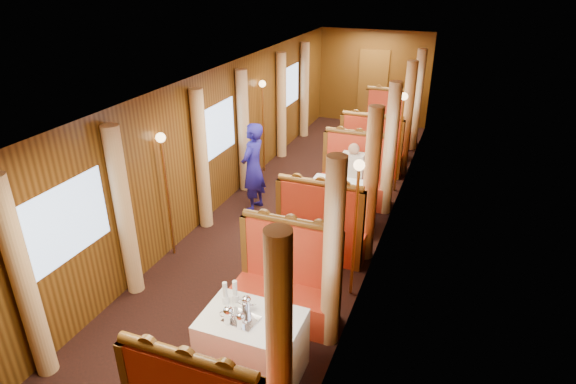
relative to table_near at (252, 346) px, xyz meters
The scene contains 47 objects.
floor 3.60m from the table_near, 102.09° to the left, with size 3.00×12.00×0.01m, color black, non-canonical shape.
ceiling 4.16m from the table_near, 102.09° to the left, with size 3.00×12.00×0.01m, color silver, non-canonical shape.
wall_far 9.57m from the table_near, 94.51° to the left, with size 3.00×2.50×0.01m, color brown, non-canonical shape.
wall_left 4.25m from the table_near, 122.74° to the left, with size 12.00×2.50×0.01m, color brown, non-canonical shape.
wall_right 3.68m from the table_near, 77.91° to the left, with size 12.00×2.50×0.01m, color brown, non-canonical shape.
doorway_far 9.52m from the table_near, 94.53° to the left, with size 0.80×0.04×2.00m, color brown.
table_near is the anchor object (origin of this frame).
banquette_near_aft 1.02m from the table_near, 90.00° to the left, with size 1.30×0.55×1.34m.
table_mid 3.50m from the table_near, 90.00° to the left, with size 1.05×0.72×0.75m, color white.
banquette_mid_fwd 2.49m from the table_near, 90.00° to the left, with size 1.30×0.55×1.34m.
banquette_mid_aft 4.51m from the table_near, 90.00° to the left, with size 1.30×0.55×1.34m.
table_far 7.00m from the table_near, 90.00° to the left, with size 1.05×0.72×0.75m, color white.
banquette_far_fwd 5.99m from the table_near, 90.00° to the left, with size 1.30×0.55×1.34m.
banquette_far_aft 8.01m from the table_near, 90.00° to the left, with size 1.30×0.55×1.34m.
tea_tray 0.40m from the table_near, 142.80° to the right, with size 0.34×0.26×0.01m, color silver.
teapot_left 0.50m from the table_near, 143.57° to the right, with size 0.18×0.13×0.14m, color silver, non-canonical shape.
teapot_right 0.47m from the table_near, 103.56° to the right, with size 0.16×0.12×0.13m, color silver, non-canonical shape.
teapot_back 0.46m from the table_near, 135.57° to the left, with size 0.17×0.13×0.14m, color silver, non-canonical shape.
fruit_plate 0.53m from the table_near, 18.62° to the right, with size 0.22×0.22×0.05m.
cup_inboard 0.61m from the table_near, 160.73° to the left, with size 0.08×0.08×0.26m.
cup_outboard 0.58m from the table_near, 145.43° to the left, with size 0.08×0.08×0.26m.
rose_vase_mid 3.56m from the table_near, 90.21° to the left, with size 0.06×0.06×0.36m.
rose_vase_far 7.05m from the table_near, 89.82° to the left, with size 0.06×0.06×0.36m.
window_left_near 2.48m from the table_near, behind, with size 1.20×0.90×0.01m, color #92ADD2, non-canonical shape.
curtain_left_near_a 2.41m from the table_near, 159.89° to the right, with size 0.22×0.22×2.35m, color #E0AE73.
curtain_left_near_b 2.41m from the table_near, 159.89° to the left, with size 0.22×0.22×2.35m, color #E0AE73.
window_right_near 1.30m from the table_near, ahead, with size 1.20×0.90×0.01m, color #92ADD2, non-canonical shape.
curtain_right_near_a 1.28m from the table_near, 51.07° to the right, with size 0.22×0.22×2.35m, color #E0AE73.
curtain_right_near_b 1.28m from the table_near, 51.07° to the left, with size 0.22×0.22×2.35m, color #E0AE73.
window_left_mid 4.29m from the table_near, 122.56° to the left, with size 1.20×0.90×0.01m, color #92ADD2, non-canonical shape.
curtain_left_mid_a 3.55m from the table_near, 128.06° to the left, with size 0.22×0.22×2.35m, color #E0AE73.
curtain_left_mid_b 4.85m from the table_near, 116.46° to the left, with size 0.22×0.22×2.35m, color #E0AE73.
window_right_mid 3.73m from the table_near, 78.14° to the left, with size 1.20×0.90×0.01m, color #92ADD2, non-canonical shape.
curtain_right_mid_a 2.90m from the table_near, 76.96° to the left, with size 0.22×0.22×2.35m, color #E0AE73.
curtain_right_mid_b 4.40m from the table_near, 81.63° to the left, with size 0.22×0.22×2.35m, color #E0AE73.
window_left_far 7.43m from the table_near, 107.71° to the left, with size 1.20×0.90×0.01m, color #92ADD2, non-canonical shape.
curtain_left_far_a 6.62m from the table_near, 108.90° to the left, with size 0.22×0.22×2.35m, color #E0AE73.
curtain_left_far_b 8.11m from the table_near, 105.31° to the left, with size 0.22×0.22×2.35m, color #E0AE73.
window_right_far 7.12m from the table_near, 84.01° to the left, with size 1.20×0.90×0.01m, color #92ADD2, non-canonical shape.
curtain_right_far_a 6.30m from the table_near, 84.22° to the left, with size 0.22×0.22×2.35m, color #E0AE73.
curtain_right_far_b 7.85m from the table_near, 85.37° to the left, with size 0.22×0.22×2.35m, color #E0AE73.
sconce_left_fore 2.95m from the table_near, 140.86° to the left, with size 0.14×0.14×1.95m.
sconce_right_fore 2.12m from the table_near, 69.62° to the left, with size 0.14×0.14×1.95m.
sconce_left_aft 5.76m from the table_near, 112.27° to the left, with size 0.14×0.14×1.95m.
sconce_right_aft 5.39m from the table_near, 82.94° to the left, with size 0.14×0.14×1.95m.
steward 3.92m from the table_near, 114.37° to the left, with size 0.59×0.39×1.62m, color navy.
passenger 4.29m from the table_near, 90.00° to the left, with size 0.40×0.44×0.76m.
Camera 1 is at (2.50, -7.02, 4.06)m, focal length 30.00 mm.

